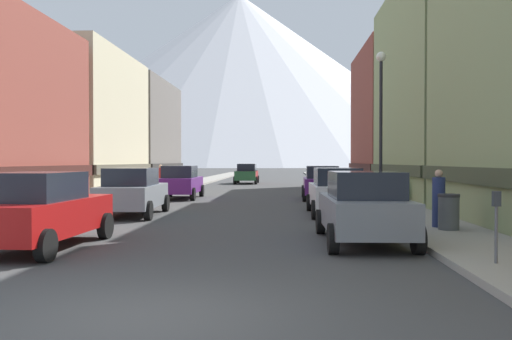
% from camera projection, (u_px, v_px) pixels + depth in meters
% --- Properties ---
extents(ground_plane, '(400.00, 400.00, 0.00)m').
position_uv_depth(ground_plane, '(141.00, 318.00, 6.95)').
color(ground_plane, '#3E3E3E').
extents(sidewalk_left, '(2.50, 100.00, 0.15)m').
position_uv_depth(sidewalk_left, '(182.00, 186.00, 42.23)').
color(sidewalk_left, gray).
rests_on(sidewalk_left, ground).
extents(sidewalk_right, '(2.50, 100.00, 0.15)m').
position_uv_depth(sidewalk_right, '(342.00, 186.00, 41.55)').
color(sidewalk_right, gray).
rests_on(sidewalk_right, ground).
extents(storefront_left_2, '(6.88, 10.61, 8.41)m').
position_uv_depth(storefront_left_2, '(71.00, 127.00, 31.72)').
color(storefront_left_2, beige).
rests_on(storefront_left_2, ground).
extents(storefront_left_3, '(7.07, 11.12, 8.39)m').
position_uv_depth(storefront_left_3, '(126.00, 136.00, 43.12)').
color(storefront_left_3, '#66605B').
rests_on(storefront_left_3, ground).
extents(storefront_right_2, '(6.65, 12.51, 11.12)m').
position_uv_depth(storefront_right_2, '(455.00, 96.00, 27.79)').
color(storefront_right_2, '#8C9966').
rests_on(storefront_right_2, ground).
extents(storefront_right_3, '(9.94, 11.53, 10.38)m').
position_uv_depth(storefront_right_3, '(425.00, 121.00, 40.06)').
color(storefront_right_3, brown).
rests_on(storefront_right_3, ground).
extents(car_left_0, '(2.18, 4.45, 1.78)m').
position_uv_depth(car_left_0, '(40.00, 210.00, 12.40)').
color(car_left_0, '#9E1111').
rests_on(car_left_0, ground).
extents(car_left_1, '(2.23, 4.47, 1.78)m').
position_uv_depth(car_left_1, '(133.00, 192.00, 19.96)').
color(car_left_1, slate).
rests_on(car_left_1, ground).
extents(car_left_2, '(2.12, 4.43, 1.78)m').
position_uv_depth(car_left_2, '(180.00, 182.00, 29.11)').
color(car_left_2, '#591E72').
rests_on(car_left_2, ground).
extents(car_right_0, '(2.13, 4.43, 1.78)m').
position_uv_depth(car_right_0, '(364.00, 207.00, 13.25)').
color(car_right_0, slate).
rests_on(car_right_0, ground).
extents(car_right_1, '(2.10, 4.42, 1.78)m').
position_uv_depth(car_right_1, '(337.00, 191.00, 20.21)').
color(car_right_1, silver).
rests_on(car_right_1, ground).
extents(car_right_2, '(2.14, 4.43, 1.78)m').
position_uv_depth(car_right_2, '(322.00, 183.00, 28.34)').
color(car_right_2, '#591E72').
rests_on(car_right_2, ground).
extents(car_driving_0, '(2.06, 4.40, 1.78)m').
position_uv_depth(car_driving_0, '(247.00, 174.00, 48.57)').
color(car_driving_0, '#265933').
rests_on(car_driving_0, ground).
extents(car_driving_1, '(2.06, 4.40, 1.78)m').
position_uv_depth(car_driving_1, '(247.00, 174.00, 48.87)').
color(car_driving_1, '#9E1111').
rests_on(car_driving_1, ground).
extents(parking_meter_near, '(0.14, 0.10, 1.33)m').
position_uv_depth(parking_meter_near, '(496.00, 216.00, 9.88)').
color(parking_meter_near, '#595960').
rests_on(parking_meter_near, sidewalk_right).
extents(trash_bin_right, '(0.59, 0.59, 0.98)m').
position_uv_depth(trash_bin_right, '(449.00, 212.00, 14.73)').
color(trash_bin_right, '#4C5156').
rests_on(trash_bin_right, sidewalk_right).
extents(potted_plant_0, '(0.74, 0.74, 1.04)m').
position_uv_depth(potted_plant_0, '(399.00, 190.00, 24.29)').
color(potted_plant_0, brown).
rests_on(potted_plant_0, sidewalk_right).
extents(potted_plant_1, '(0.68, 0.68, 1.01)m').
position_uv_depth(potted_plant_1, '(390.00, 188.00, 26.25)').
color(potted_plant_1, brown).
rests_on(potted_plant_1, sidewalk_right).
extents(pedestrian_0, '(0.36, 0.36, 1.64)m').
position_uv_depth(pedestrian_0, '(439.00, 200.00, 15.34)').
color(pedestrian_0, navy).
rests_on(pedestrian_0, sidewalk_right).
extents(pedestrian_1, '(0.36, 0.36, 1.66)m').
position_uv_depth(pedestrian_1, '(161.00, 178.00, 35.07)').
color(pedestrian_1, maroon).
rests_on(pedestrian_1, sidewalk_left).
extents(pedestrian_2, '(0.36, 0.36, 1.54)m').
position_uv_depth(pedestrian_2, '(126.00, 184.00, 27.36)').
color(pedestrian_2, brown).
rests_on(pedestrian_2, sidewalk_left).
extents(streetlamp_right, '(0.36, 0.36, 5.86)m').
position_uv_depth(streetlamp_right, '(381.00, 107.00, 19.55)').
color(streetlamp_right, black).
rests_on(streetlamp_right, sidewalk_right).
extents(mountain_backdrop, '(226.94, 226.94, 84.74)m').
position_uv_depth(mountain_backdrop, '(240.00, 80.00, 266.95)').
color(mountain_backdrop, silver).
rests_on(mountain_backdrop, ground).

